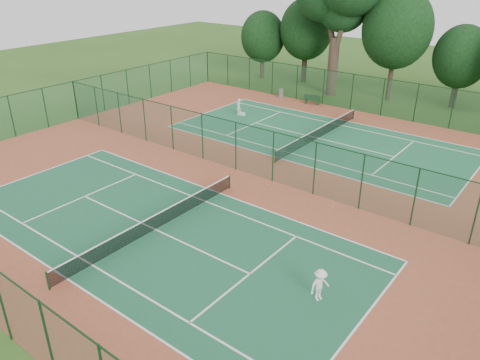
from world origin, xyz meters
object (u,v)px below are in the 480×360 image
object	(u,v)px
player_near	(320,285)
kit_bag	(241,114)
bench	(312,99)
player_far	(239,107)
trash_bin	(281,93)

from	to	relation	value
player_near	kit_bag	distance (m)	26.41
player_near	bench	world-z (taller)	player_near
bench	kit_bag	world-z (taller)	bench
player_far	bench	bearing A→B (deg)	149.00
player_near	trash_bin	bearing A→B (deg)	56.13
trash_bin	bench	size ratio (longest dim) A/B	0.55
trash_bin	bench	distance (m)	3.81
player_near	kit_bag	xyz separation A→B (m)	(-18.68, 18.66, -0.64)
trash_bin	kit_bag	bearing A→B (deg)	-87.33
bench	kit_bag	xyz separation A→B (m)	(-3.47, -7.21, -0.38)
trash_bin	player_near	bearing A→B (deg)	-53.78
player_near	trash_bin	world-z (taller)	player_near
bench	kit_bag	distance (m)	8.01
player_far	trash_bin	size ratio (longest dim) A/B	1.67
bench	player_far	bearing A→B (deg)	-129.28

